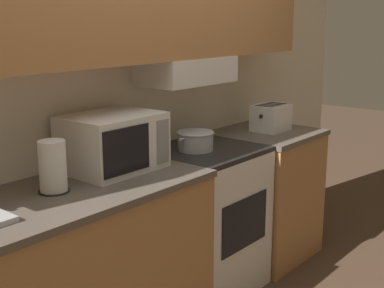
% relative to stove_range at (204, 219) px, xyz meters
% --- Properties ---
extents(wall_back, '(5.44, 0.38, 2.55)m').
position_rel_stove_range_xyz_m(wall_back, '(-0.48, 0.25, 1.03)').
color(wall_back, silver).
rests_on(wall_back, ground_plane).
extents(lower_counter_right_stub, '(0.70, 0.67, 0.94)m').
position_rel_stove_range_xyz_m(lower_counter_right_stub, '(0.69, -0.01, 0.00)').
color(lower_counter_right_stub, '#B27A47').
rests_on(lower_counter_right_stub, ground_plane).
extents(stove_range, '(0.66, 0.62, 0.94)m').
position_rel_stove_range_xyz_m(stove_range, '(0.00, 0.00, 0.00)').
color(stove_range, white).
rests_on(stove_range, ground_plane).
extents(cooking_pot, '(0.31, 0.23, 0.12)m').
position_rel_stove_range_xyz_m(cooking_pot, '(-0.07, 0.02, 0.53)').
color(cooking_pot, '#B7BABF').
rests_on(cooking_pot, stove_range).
extents(microwave, '(0.50, 0.39, 0.30)m').
position_rel_stove_range_xyz_m(microwave, '(-0.68, 0.09, 0.62)').
color(microwave, white).
rests_on(microwave, lower_counter_main).
extents(toaster, '(0.27, 0.20, 0.19)m').
position_rel_stove_range_xyz_m(toaster, '(0.72, -0.03, 0.56)').
color(toaster, white).
rests_on(toaster, lower_counter_right_stub).
extents(paper_towel_roll, '(0.15, 0.15, 0.24)m').
position_rel_stove_range_xyz_m(paper_towel_roll, '(-1.11, 0.02, 0.59)').
color(paper_towel_roll, black).
rests_on(paper_towel_roll, lower_counter_main).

